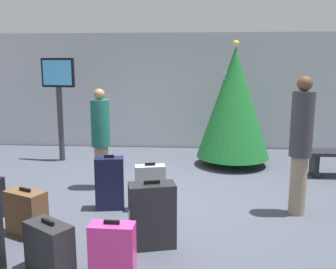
% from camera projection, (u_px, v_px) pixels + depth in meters
% --- Properties ---
extents(ground_plane, '(16.00, 16.00, 0.00)m').
position_uv_depth(ground_plane, '(153.00, 198.00, 5.81)').
color(ground_plane, '#424754').
extents(back_wall, '(16.00, 0.20, 2.81)m').
position_uv_depth(back_wall, '(169.00, 91.00, 9.19)').
color(back_wall, '#B7BCC1').
rests_on(back_wall, ground_plane).
extents(holiday_tree, '(1.49, 1.49, 2.53)m').
position_uv_depth(holiday_tree, '(234.00, 103.00, 7.50)').
color(holiday_tree, '#4C3319').
rests_on(holiday_tree, ground_plane).
extents(flight_info_kiosk, '(0.73, 0.21, 2.19)m').
position_uv_depth(flight_info_kiosk, '(59.00, 92.00, 7.83)').
color(flight_info_kiosk, '#333338').
rests_on(flight_info_kiosk, ground_plane).
extents(traveller_0, '(0.42, 0.42, 1.91)m').
position_uv_depth(traveller_0, '(301.00, 142.00, 5.01)').
color(traveller_0, gray).
rests_on(traveller_0, ground_plane).
extents(traveller_1, '(0.40, 0.40, 1.67)m').
position_uv_depth(traveller_1, '(101.00, 136.00, 6.12)').
color(traveller_1, gray).
rests_on(traveller_1, ground_plane).
extents(suitcase_0, '(0.57, 0.38, 0.79)m').
position_uv_depth(suitcase_0, '(152.00, 215.00, 4.19)').
color(suitcase_0, '#232326').
rests_on(suitcase_0, ground_plane).
extents(suitcase_2, '(0.55, 0.44, 0.59)m').
position_uv_depth(suitcase_2, '(27.00, 213.00, 4.52)').
color(suitcase_2, brown).
rests_on(suitcase_2, ground_plane).
extents(suitcase_5, '(0.43, 0.28, 0.80)m').
position_uv_depth(suitcase_5, '(110.00, 183.00, 5.32)').
color(suitcase_5, '#141938').
rests_on(suitcase_5, ground_plane).
extents(suitcase_6, '(0.44, 0.22, 0.59)m').
position_uv_depth(suitcase_6, '(113.00, 250.00, 3.61)').
color(suitcase_6, '#E5388C').
rests_on(suitcase_6, ground_plane).
extents(suitcase_7, '(0.45, 0.27, 0.70)m').
position_uv_depth(suitcase_7, '(150.00, 188.00, 5.28)').
color(suitcase_7, '#9EA0A5').
rests_on(suitcase_7, ground_plane).
extents(suitcase_8, '(0.57, 0.50, 0.55)m').
position_uv_depth(suitcase_8, '(49.00, 248.00, 3.71)').
color(suitcase_8, '#232326').
rests_on(suitcase_8, ground_plane).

